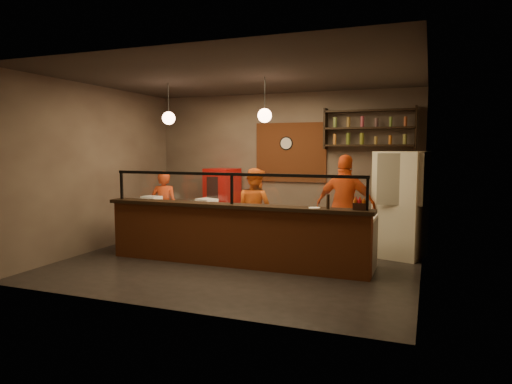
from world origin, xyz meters
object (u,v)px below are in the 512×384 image
at_px(fridge, 400,205).
at_px(condiment_caddy, 360,206).
at_px(cook_left, 164,208).
at_px(wall_clock, 286,143).
at_px(cook_mid, 255,210).
at_px(cook_right, 345,205).
at_px(pizza_dough, 298,212).
at_px(red_cooler, 222,202).
at_px(pepper_mill, 328,202).

relative_size(fridge, condiment_caddy, 9.88).
bearing_deg(fridge, cook_left, -156.94).
xyz_separation_m(wall_clock, condiment_caddy, (2.01, -2.72, -0.99)).
bearing_deg(cook_mid, fridge, -145.36).
height_order(cook_left, cook_mid, cook_mid).
height_order(cook_left, cook_right, cook_right).
xyz_separation_m(pizza_dough, condiment_caddy, (1.10, -0.46, 0.21)).
distance_m(cook_left, red_cooler, 1.48).
relative_size(cook_left, fridge, 0.79).
height_order(cook_right, red_cooler, cook_right).
relative_size(cook_right, red_cooler, 1.22).
distance_m(cook_right, pizza_dough, 1.16).
bearing_deg(pizza_dough, fridge, 37.20).
distance_m(condiment_caddy, pepper_mill, 0.49).
xyz_separation_m(cook_left, red_cooler, (0.72, 1.29, 0.00)).
xyz_separation_m(wall_clock, cook_right, (1.54, -1.30, -1.16)).
height_order(cook_mid, fridge, fridge).
xyz_separation_m(fridge, condiment_caddy, (-0.49, -1.67, 0.15)).
xyz_separation_m(pizza_dough, pepper_mill, (0.62, -0.51, 0.27)).
xyz_separation_m(wall_clock, pepper_mill, (1.53, -2.77, -0.93)).
bearing_deg(red_cooler, cook_mid, -32.36).
height_order(fridge, pizza_dough, fridge).
xyz_separation_m(cook_left, fridge, (4.65, 0.55, 0.20)).
distance_m(cook_left, pizza_dough, 3.13).
bearing_deg(fridge, red_cooler, -174.35).
bearing_deg(fridge, condiment_caddy, -90.13).
bearing_deg(condiment_caddy, cook_right, 107.92).
xyz_separation_m(cook_right, condiment_caddy, (0.46, -1.43, 0.18)).
height_order(wall_clock, cook_right, wall_clock).
xyz_separation_m(cook_mid, red_cooler, (-1.27, 1.22, -0.04)).
bearing_deg(pepper_mill, fridge, 60.47).
bearing_deg(cook_right, pepper_mill, 93.73).
relative_size(cook_left, pizza_dough, 2.89).
bearing_deg(cook_left, wall_clock, -156.60).
bearing_deg(wall_clock, pizza_dough, -68.20).
height_order(pizza_dough, condiment_caddy, condiment_caddy).
xyz_separation_m(red_cooler, condiment_caddy, (3.43, -2.41, 0.35)).
bearing_deg(cook_left, cook_right, 171.44).
height_order(wall_clock, condiment_caddy, wall_clock).
bearing_deg(red_cooler, fridge, 0.84).
distance_m(cook_mid, cook_right, 1.72).
xyz_separation_m(fridge, red_cooler, (-3.93, 0.74, -0.20)).
bearing_deg(cook_left, fridge, 173.47).
height_order(wall_clock, fridge, wall_clock).
xyz_separation_m(red_cooler, pepper_mill, (2.95, -2.46, 0.41)).
xyz_separation_m(cook_left, cook_right, (3.69, 0.30, 0.18)).
xyz_separation_m(cook_left, cook_mid, (1.99, 0.07, 0.04)).
distance_m(pizza_dough, condiment_caddy, 1.21).
xyz_separation_m(cook_right, pepper_mill, (-0.02, -1.47, 0.23)).
height_order(cook_left, fridge, fridge).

